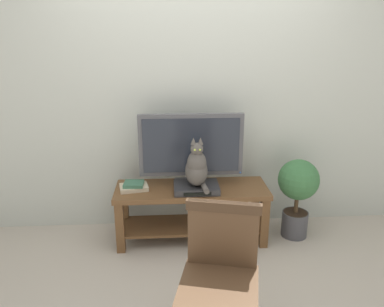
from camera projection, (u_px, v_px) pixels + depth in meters
name	position (u px, v px, depth m)	size (l,w,h in m)	color
ground_plane	(202.00, 278.00, 2.86)	(12.00, 12.00, 0.00)	#ADA393
back_wall	(194.00, 78.00, 3.35)	(7.00, 0.12, 2.80)	#B7BCB2
tv_stand	(192.00, 203.00, 3.32)	(1.33, 0.46, 0.50)	brown
tv	(191.00, 147.00, 3.23)	(0.90, 0.20, 0.64)	#4C4C51
media_box	(196.00, 187.00, 3.20)	(0.38, 0.28, 0.06)	#2D2D30
cat	(197.00, 168.00, 3.13)	(0.19, 0.36, 0.43)	#514C47
wooden_chair	(220.00, 268.00, 2.13)	(0.52, 0.53, 0.87)	#513823
book_stack	(134.00, 186.00, 3.22)	(0.26, 0.21, 0.07)	beige
potted_plant	(298.00, 190.00, 3.33)	(0.36, 0.36, 0.73)	#47474C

